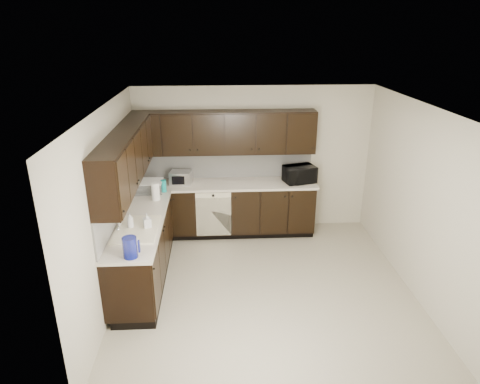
% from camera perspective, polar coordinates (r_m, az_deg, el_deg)
% --- Properties ---
extents(floor, '(4.00, 4.00, 0.00)m').
position_cam_1_polar(floor, '(6.11, 3.28, -12.57)').
color(floor, '#ACA58F').
rests_on(floor, ground).
extents(ceiling, '(4.00, 4.00, 0.00)m').
position_cam_1_polar(ceiling, '(5.15, 3.87, 11.16)').
color(ceiling, white).
rests_on(ceiling, wall_back).
extents(wall_back, '(4.00, 0.02, 2.50)m').
position_cam_1_polar(wall_back, '(7.38, 1.79, 4.37)').
color(wall_back, '#BCB5A0').
rests_on(wall_back, floor).
extents(wall_left, '(0.02, 4.00, 2.50)m').
position_cam_1_polar(wall_left, '(5.65, -17.05, -2.10)').
color(wall_left, '#BCB5A0').
rests_on(wall_left, floor).
extents(wall_right, '(0.02, 4.00, 2.50)m').
position_cam_1_polar(wall_right, '(6.07, 22.65, -1.19)').
color(wall_right, '#BCB5A0').
rests_on(wall_right, floor).
extents(wall_front, '(4.00, 0.02, 2.50)m').
position_cam_1_polar(wall_front, '(3.78, 7.09, -13.71)').
color(wall_front, '#BCB5A0').
rests_on(wall_front, floor).
extents(lower_cabinets, '(3.00, 2.80, 0.90)m').
position_cam_1_polar(lower_cabinets, '(6.85, -6.10, -4.70)').
color(lower_cabinets, black).
rests_on(lower_cabinets, floor).
extents(countertop, '(3.03, 2.83, 0.04)m').
position_cam_1_polar(countertop, '(6.64, -6.29, -0.79)').
color(countertop, beige).
rests_on(countertop, lower_cabinets).
extents(backsplash, '(3.00, 2.80, 0.48)m').
position_cam_1_polar(backsplash, '(6.76, -8.07, 1.90)').
color(backsplash, beige).
rests_on(backsplash, countertop).
extents(upper_cabinets, '(3.00, 2.80, 0.70)m').
position_cam_1_polar(upper_cabinets, '(6.47, -7.39, 6.51)').
color(upper_cabinets, black).
rests_on(upper_cabinets, wall_back).
extents(dishwasher, '(0.58, 0.04, 0.78)m').
position_cam_1_polar(dishwasher, '(7.05, -3.55, -2.62)').
color(dishwasher, beige).
rests_on(dishwasher, lower_cabinets).
extents(sink, '(0.54, 0.82, 0.42)m').
position_cam_1_polar(sink, '(5.72, -13.57, -5.50)').
color(sink, beige).
rests_on(sink, countertop).
extents(microwave, '(0.58, 0.47, 0.28)m').
position_cam_1_polar(microwave, '(7.23, 7.94, 2.37)').
color(microwave, black).
rests_on(microwave, countertop).
extents(soap_bottle_a, '(0.12, 0.12, 0.21)m').
position_cam_1_polar(soap_bottle_a, '(5.67, -12.29, -3.79)').
color(soap_bottle_a, gray).
rests_on(soap_bottle_a, countertop).
extents(soap_bottle_b, '(0.11, 0.11, 0.22)m').
position_cam_1_polar(soap_bottle_b, '(5.72, -14.43, -3.71)').
color(soap_bottle_b, gray).
rests_on(soap_bottle_b, countertop).
extents(toaster_oven, '(0.38, 0.31, 0.22)m').
position_cam_1_polar(toaster_oven, '(7.16, -7.88, 1.91)').
color(toaster_oven, silver).
rests_on(toaster_oven, countertop).
extents(storage_bin, '(0.48, 0.37, 0.18)m').
position_cam_1_polar(storage_bin, '(6.90, -12.21, 0.70)').
color(storage_bin, silver).
rests_on(storage_bin, countertop).
extents(blue_pitcher, '(0.18, 0.18, 0.25)m').
position_cam_1_polar(blue_pitcher, '(5.03, -14.46, -7.17)').
color(blue_pitcher, navy).
rests_on(blue_pitcher, countertop).
extents(teal_tumbler, '(0.09, 0.09, 0.19)m').
position_cam_1_polar(teal_tumbler, '(6.86, -10.16, 0.81)').
color(teal_tumbler, '#0D9592').
rests_on(teal_tumbler, countertop).
extents(paper_towel_roll, '(0.14, 0.14, 0.27)m').
position_cam_1_polar(paper_towel_roll, '(6.55, -11.19, 0.07)').
color(paper_towel_roll, white).
rests_on(paper_towel_roll, countertop).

